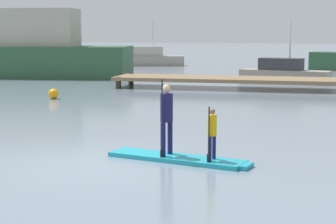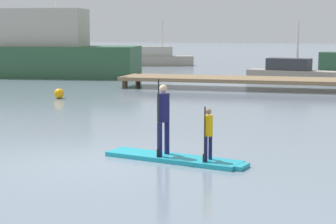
{
  "view_description": "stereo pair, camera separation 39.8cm",
  "coord_description": "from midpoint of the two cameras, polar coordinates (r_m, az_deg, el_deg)",
  "views": [
    {
      "loc": [
        4.69,
        -11.97,
        2.97
      ],
      "look_at": [
        0.83,
        3.89,
        0.67
      ],
      "focal_mm": 62.65,
      "sensor_mm": 36.0,
      "label": 1
    },
    {
      "loc": [
        5.07,
        -11.87,
        2.97
      ],
      "look_at": [
        0.83,
        3.89,
        0.67
      ],
      "focal_mm": 62.65,
      "sensor_mm": 36.0,
      "label": 2
    }
  ],
  "objects": [
    {
      "name": "mooring_buoy_near",
      "position": [
        25.86,
        -10.12,
        1.78
      ],
      "size": [
        0.44,
        0.44,
        0.44
      ],
      "primitive_type": "sphere",
      "color": "orange",
      "rests_on": "ground"
    },
    {
      "name": "floating_dock",
      "position": [
        29.67,
        8.99,
        3.1
      ],
      "size": [
        13.77,
        2.77,
        0.58
      ],
      "color": "#846B4C",
      "rests_on": "ground"
    },
    {
      "name": "ground_plane",
      "position": [
        13.22,
        -7.06,
        -5.03
      ],
      "size": [
        240.0,
        240.0,
        0.0
      ],
      "primitive_type": "plane",
      "color": "gray"
    },
    {
      "name": "fishing_boat_white_large",
      "position": [
        38.12,
        -12.11,
        5.76
      ],
      "size": [
        12.89,
        5.3,
        8.71
      ],
      "color": "#2D5638",
      "rests_on": "ground"
    },
    {
      "name": "paddler_adult",
      "position": [
        13.37,
        0.38,
        -0.28
      ],
      "size": [
        0.35,
        0.5,
        1.78
      ],
      "color": "#19194C",
      "rests_on": "paddleboard_near"
    },
    {
      "name": "paddleboard_near",
      "position": [
        13.41,
        1.58,
        -4.56
      ],
      "size": [
        3.46,
        1.49,
        0.1
      ],
      "color": "#1E9EB2",
      "rests_on": "ground"
    },
    {
      "name": "fishing_boat_green_midground",
      "position": [
        33.51,
        12.25,
        3.7
      ],
      "size": [
        5.15,
        2.38,
        3.44
      ],
      "color": "#9E9384",
      "rests_on": "ground"
    },
    {
      "name": "paddler_child_solo",
      "position": [
        12.92,
        4.79,
        -1.9
      ],
      "size": [
        0.25,
        0.4,
        1.22
      ],
      "color": "#19194C",
      "rests_on": "paddleboard_near"
    },
    {
      "name": "motor_boat_small_navy",
      "position": [
        48.81,
        -0.81,
        5.25
      ],
      "size": [
        6.01,
        3.14,
        3.78
      ],
      "color": "#9E9384",
      "rests_on": "ground"
    }
  ]
}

